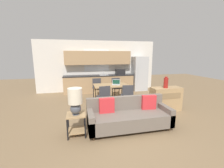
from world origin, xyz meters
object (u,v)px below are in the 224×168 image
object	(u,v)px
couch	(129,116)
dining_chair_near_right	(127,95)
refrigerator	(139,74)
dining_chair_far_right	(117,86)
credenza	(166,99)
laptop	(116,83)
dining_chair_near_left	(104,96)
table_lamp	(75,100)
dining_chair_far_left	(98,87)
side_table	(76,121)
dining_table	(111,86)
vase	(166,83)

from	to	relation	value
couch	dining_chair_near_right	bearing A→B (deg)	72.67
refrigerator	dining_chair_far_right	world-z (taller)	refrigerator
credenza	laptop	bearing A→B (deg)	138.32
couch	dining_chair_near_left	size ratio (longest dim) A/B	2.45
dining_chair_far_right	dining_chair_near_right	bearing A→B (deg)	-95.57
table_lamp	dining_chair_far_left	distance (m)	3.31
side_table	dining_chair_far_left	bearing A→B (deg)	73.11
dining_table	laptop	size ratio (longest dim) A/B	3.56
dining_chair_far_left	dining_chair_near_right	size ratio (longest dim) A/B	1.00
couch	table_lamp	bearing A→B (deg)	-176.27
dining_chair_near_left	dining_chair_near_right	xyz separation A→B (m)	(0.87, -0.03, 0.00)
couch	credenza	distance (m)	1.97
dining_chair_far_left	dining_chair_near_left	xyz separation A→B (m)	(0.02, -1.55, 0.00)
side_table	dining_chair_far_right	xyz separation A→B (m)	(1.83, 3.08, 0.14)
dining_chair_far_left	dining_chair_near_right	bearing A→B (deg)	-67.55
laptop	table_lamp	bearing A→B (deg)	-103.64
vase	dining_chair_far_left	bearing A→B (deg)	134.19
dining_chair_far_right	laptop	size ratio (longest dim) A/B	2.29
vase	laptop	xyz separation A→B (m)	(-1.41, 1.36, -0.21)
dining_chair_near_left	laptop	size ratio (longest dim) A/B	2.29
dining_table	vase	distance (m)	2.14
refrigerator	dining_chair_near_right	xyz separation A→B (m)	(-1.61, -2.67, -0.42)
table_lamp	dining_chair_far_right	world-z (taller)	table_lamp
couch	dining_chair_far_right	distance (m)	3.06
dining_table	credenza	world-z (taller)	credenza
side_table	couch	bearing A→B (deg)	2.60
table_lamp	dining_chair_near_right	bearing A→B (deg)	40.61
dining_chair_near_left	refrigerator	bearing A→B (deg)	-139.96
couch	credenza	world-z (taller)	couch
refrigerator	side_table	bearing A→B (deg)	-129.28
laptop	vase	bearing A→B (deg)	-23.17
table_lamp	laptop	bearing A→B (deg)	55.64
side_table	dining_chair_near_right	size ratio (longest dim) A/B	0.61
dining_chair_near_left	dining_chair_far_right	distance (m)	1.75
dining_chair_far_right	laptop	xyz separation A→B (m)	(-0.22, -0.75, 0.29)
dining_table	laptop	distance (m)	0.25
credenza	dining_chair_far_right	bearing A→B (deg)	121.38
table_lamp	laptop	xyz separation A→B (m)	(1.62, 2.36, -0.11)
refrigerator	dining_chair_far_right	distance (m)	2.01
dining_chair_far_left	dining_chair_near_left	bearing A→B (deg)	-96.21
refrigerator	dining_chair_near_right	bearing A→B (deg)	-121.14
dining_chair_near_right	credenza	bearing A→B (deg)	165.92
side_table	refrigerator	bearing A→B (deg)	50.72
vase	dining_chair_near_right	world-z (taller)	vase
dining_table	dining_chair_near_right	xyz separation A→B (m)	(0.43, -0.79, -0.17)
table_lamp	couch	bearing A→B (deg)	3.73
side_table	table_lamp	size ratio (longest dim) A/B	0.84
table_lamp	dining_chair_near_left	world-z (taller)	table_lamp
table_lamp	dining_chair_near_right	world-z (taller)	table_lamp
couch	table_lamp	xyz separation A→B (m)	(-1.37, -0.09, 0.58)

